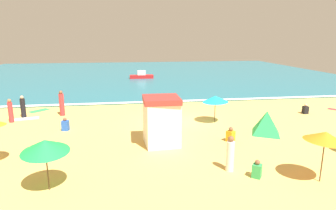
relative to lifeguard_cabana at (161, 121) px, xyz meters
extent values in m
plane|color=#EDBC60|center=(1.43, 4.15, -1.37)|extent=(60.00, 60.00, 0.00)
cube|color=teal|center=(1.43, 32.15, -1.32)|extent=(60.00, 44.00, 0.10)
cube|color=white|center=(1.43, 10.45, -1.26)|extent=(57.00, 0.70, 0.01)
cube|color=white|center=(0.00, 0.00, -0.17)|extent=(1.94, 1.98, 2.40)
cube|color=#A5332D|center=(0.00, 0.00, 1.18)|extent=(1.96, 2.01, 0.29)
cylinder|color=#4C3823|center=(-4.98, -4.31, -0.35)|extent=(0.05, 0.05, 2.02)
cone|color=green|center=(-4.98, -4.31, 0.46)|extent=(2.20, 2.23, 0.65)
cylinder|color=#4C3823|center=(5.95, -5.26, -0.31)|extent=(0.05, 0.05, 2.11)
cone|color=orange|center=(5.95, -5.26, 0.60)|extent=(1.72, 1.69, 0.53)
cylinder|color=#4C3823|center=(4.20, 3.62, -0.44)|extent=(0.05, 0.05, 1.86)
cone|color=#19B7C6|center=(4.20, 3.62, 0.33)|extent=(2.22, 2.21, 0.50)
pyramid|color=green|center=(6.60, 0.78, -0.64)|extent=(2.00, 2.06, 1.45)
cube|color=black|center=(11.95, 4.90, -1.07)|extent=(0.37, 0.37, 0.59)
sphere|color=#DBA884|center=(11.95, 4.90, -0.67)|extent=(0.23, 0.23, 0.23)
cube|color=orange|center=(3.95, -0.20, -1.05)|extent=(0.54, 0.54, 0.63)
sphere|color=brown|center=(3.95, -0.20, -0.62)|extent=(0.25, 0.25, 0.25)
cube|color=green|center=(3.51, -4.54, -1.07)|extent=(0.51, 0.51, 0.60)
sphere|color=brown|center=(3.51, -4.54, -0.67)|extent=(0.22, 0.22, 0.22)
cube|color=blue|center=(-5.80, 3.29, -1.04)|extent=(0.46, 0.46, 0.65)
sphere|color=brown|center=(-5.80, 3.29, -0.62)|extent=(0.22, 0.22, 0.22)
cylinder|color=red|center=(-9.91, 5.76, -0.64)|extent=(0.43, 0.43, 1.45)
sphere|color=#9E6B47|center=(-9.91, 5.76, 0.19)|extent=(0.25, 0.25, 0.25)
cylinder|color=white|center=(2.60, -3.74, -0.68)|extent=(0.50, 0.50, 1.38)
sphere|color=brown|center=(2.60, -3.74, 0.13)|extent=(0.27, 0.27, 0.27)
cylinder|color=red|center=(-6.75, 7.13, -0.53)|extent=(0.48, 0.48, 1.68)
sphere|color=brown|center=(-6.75, 7.13, 0.44)|extent=(0.27, 0.27, 0.27)
cylinder|color=black|center=(-9.51, 7.05, -0.66)|extent=(0.50, 0.50, 1.41)
sphere|color=#DBA884|center=(-9.51, 7.05, 0.15)|extent=(0.25, 0.25, 0.25)
cube|color=white|center=(-9.17, 6.57, -1.36)|extent=(1.79, 1.10, 0.01)
cube|color=green|center=(-8.94, 8.94, -1.36)|extent=(1.69, 1.69, 0.01)
cube|color=red|center=(0.39, 26.24, -1.04)|extent=(3.36, 1.14, 0.46)
cube|color=silver|center=(0.39, 26.24, -0.47)|extent=(1.18, 0.67, 0.66)
camera|label=1|loc=(-1.88, -15.15, 4.46)|focal=30.86mm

